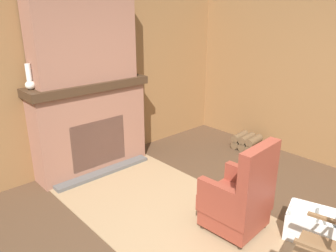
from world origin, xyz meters
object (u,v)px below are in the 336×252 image
Objects in this scene: armchair at (239,200)px; storage_case at (93,76)px; firewood_stack at (247,142)px; laundry_basket at (312,225)px; oil_lamp_vase at (30,80)px.

armchair is 3.85× the size of storage_case.
armchair is at bearing 5.93° from storage_case.
firewood_stack is 2.35m from laundry_basket.
oil_lamp_vase is 0.88m from storage_case.
firewood_stack is at bearing 62.20° from storage_case.
oil_lamp_vase reaches higher than firewood_stack.
oil_lamp_vase reaches higher than storage_case.
oil_lamp_vase reaches higher than laundry_basket.
firewood_stack is at bearing 69.38° from oil_lamp_vase.
storage_case reaches higher than firewood_stack.
firewood_stack is 3.53m from oil_lamp_vase.
storage_case is (-2.39, -0.25, 1.00)m from armchair.
laundry_basket is at bearing 13.40° from storage_case.
laundry_basket is (1.83, -1.48, 0.03)m from firewood_stack.
laundry_basket is at bearing 28.04° from oil_lamp_vase.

